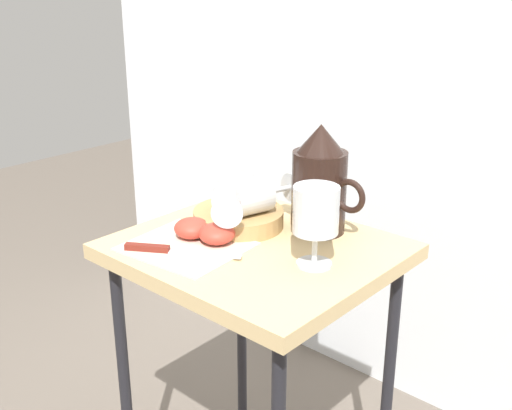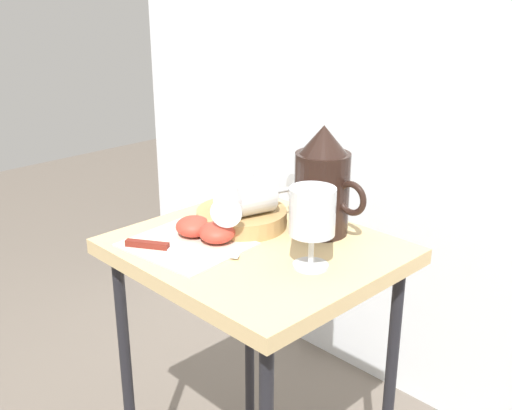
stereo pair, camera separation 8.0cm
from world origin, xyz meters
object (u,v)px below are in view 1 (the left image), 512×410
Objects in this scene: table at (256,280)px; apple_half_right at (217,234)px; basket_tray at (238,218)px; knife at (165,250)px; wine_glass_tipped_near at (251,196)px; wine_glass_upright at (316,214)px; pitcher at (320,189)px; wine_glass_tipped_far at (233,195)px; apple_half_left at (192,228)px.

apple_half_right reaches higher than table.
knife is at bearing -92.52° from basket_tray.
table is 0.17m from wine_glass_tipped_near.
wine_glass_upright reaches higher than table.
pitcher is 0.32m from knife.
apple_half_left is (-0.02, -0.09, -0.05)m from wine_glass_tipped_far.
apple_half_left is at bearing -115.23° from wine_glass_tipped_near.
wine_glass_upright is 0.27m from apple_half_left.
table is 4.58× the size of wine_glass_upright.
basket_tray is 0.94× the size of knife.
pitcher is at bearing 69.96° from table.
basket_tray is 0.10m from apple_half_right.
basket_tray is 2.65× the size of apple_half_right.
knife is (-0.10, -0.15, 0.09)m from table.
pitcher is at bearing 61.19° from apple_half_right.
table is 0.22m from wine_glass_upright.
apple_half_right is at bearing -135.76° from table.
pitcher reaches higher than wine_glass_tipped_far.
wine_glass_upright is 0.75× the size of knife.
knife is (-0.04, -0.09, -0.01)m from apple_half_right.
apple_half_left reaches higher than knife.
table is 4.26× the size of wine_glass_tipped_near.
table is at bearing -26.89° from basket_tray.
wine_glass_tipped_near is (-0.19, 0.05, -0.03)m from wine_glass_upright.
wine_glass_upright is 2.11× the size of apple_half_left.
wine_glass_tipped_near is at bearing 139.38° from table.
pitcher is 0.16m from wine_glass_upright.
apple_half_right is (0.03, -0.08, -0.05)m from wine_glass_tipped_far.
apple_half_left is 1.00× the size of apple_half_right.
pitcher is at bearing 39.17° from wine_glass_tipped_far.
apple_half_right is 0.36× the size of knife.
table is 0.19m from knife.
wine_glass_tipped_far is at bearing 173.58° from wine_glass_upright.
table is at bearing 30.46° from apple_half_left.
knife reaches higher than table.
wine_glass_tipped_near is 0.81× the size of knife.
apple_half_right is (-0.05, -0.05, 0.10)m from table.
wine_glass_tipped_near is (-0.06, 0.05, 0.15)m from table.
wine_glass_tipped_far reaches higher than knife.
wine_glass_tipped_far is (-0.08, 0.03, 0.15)m from table.
wine_glass_upright reaches higher than knife.
pitcher is 3.13× the size of apple_half_left.
wine_glass_tipped_far is at bearing 163.41° from table.
wine_glass_tipped_near is at bearing 39.40° from wine_glass_tipped_far.
basket_tray is 1.17× the size of wine_glass_tipped_near.
apple_half_left is at bearing -105.55° from wine_glass_tipped_far.
table is at bearing -40.62° from wine_glass_tipped_near.
table is 3.08× the size of pitcher.
basket_tray is at bearing 78.40° from apple_half_left.
apple_half_left is 0.36× the size of knife.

